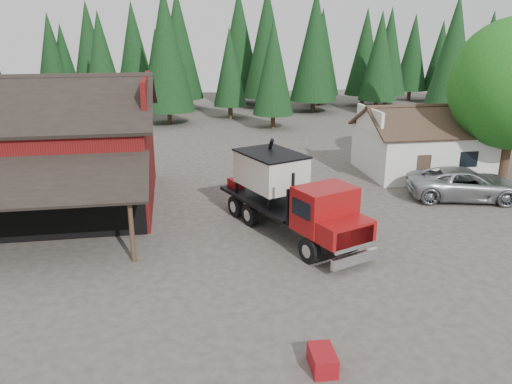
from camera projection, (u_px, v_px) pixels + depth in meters
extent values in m
plane|color=#3F3931|center=(273.00, 274.00, 20.09)|extent=(120.00, 120.00, 0.00)
cube|color=#611110|center=(38.00, 163.00, 26.95)|extent=(12.00, 10.00, 5.00)
cube|color=black|center=(15.00, 104.00, 23.51)|extent=(12.80, 5.53, 2.35)
cube|color=black|center=(40.00, 92.00, 28.19)|extent=(12.80, 5.53, 2.35)
cube|color=#611110|center=(147.00, 95.00, 26.79)|extent=(0.25, 7.00, 2.00)
cylinder|color=#382619|center=(132.00, 231.00, 20.74)|extent=(0.20, 0.20, 2.80)
cube|color=black|center=(12.00, 202.00, 22.38)|extent=(11.70, 0.08, 3.90)
cube|color=silver|center=(423.00, 151.00, 33.83)|extent=(8.00, 6.00, 3.00)
cube|color=#38281E|center=(438.00, 122.00, 31.72)|extent=(8.60, 3.42, 1.80)
cube|color=#38281E|center=(416.00, 114.00, 34.53)|extent=(8.60, 3.42, 1.80)
cube|color=silver|center=(370.00, 119.00, 32.50)|extent=(0.20, 4.20, 1.50)
cube|color=silver|center=(482.00, 116.00, 33.75)|extent=(0.20, 4.20, 1.50)
cube|color=#38281E|center=(423.00, 171.00, 30.93)|extent=(0.90, 0.06, 2.00)
cube|color=black|center=(469.00, 159.00, 31.21)|extent=(1.20, 0.06, 1.00)
cylinder|color=#382619|center=(505.00, 158.00, 31.62)|extent=(0.60, 0.60, 3.20)
sphere|color=#166017|center=(488.00, 102.00, 31.11)|extent=(4.40, 4.40, 4.40)
cylinder|color=#382619|center=(273.00, 120.00, 48.88)|extent=(0.44, 0.44, 1.60)
cone|color=black|center=(273.00, 67.00, 47.28)|extent=(3.96, 3.96, 9.00)
cylinder|color=#382619|center=(445.00, 123.00, 47.64)|extent=(0.44, 0.44, 1.60)
cone|color=black|center=(453.00, 57.00, 45.72)|extent=(4.84, 4.84, 11.00)
cylinder|color=#382619|center=(170.00, 116.00, 51.06)|extent=(0.44, 0.44, 1.60)
cone|color=black|center=(166.00, 49.00, 48.99)|extent=(5.28, 5.28, 12.00)
cylinder|color=black|center=(310.00, 250.00, 20.88)|extent=(0.75, 1.18, 1.13)
cylinder|color=black|center=(349.00, 240.00, 21.94)|extent=(0.75, 1.18, 1.13)
cylinder|color=black|center=(250.00, 215.00, 24.88)|extent=(0.75, 1.18, 1.13)
cylinder|color=black|center=(286.00, 207.00, 25.94)|extent=(0.75, 1.18, 1.13)
cylinder|color=black|center=(236.00, 206.00, 26.04)|extent=(0.75, 1.18, 1.13)
cylinder|color=black|center=(271.00, 199.00, 27.10)|extent=(0.75, 1.18, 1.13)
cube|color=black|center=(287.00, 213.00, 23.95)|extent=(4.31, 8.61, 0.41)
cube|color=silver|center=(355.00, 259.00, 20.12)|extent=(2.26, 1.04, 0.46)
cube|color=silver|center=(354.00, 239.00, 19.95)|extent=(1.85, 0.82, 0.92)
cube|color=maroon|center=(344.00, 231.00, 20.40)|extent=(2.64, 2.09, 0.87)
cube|color=maroon|center=(325.00, 208.00, 21.30)|extent=(2.93, 2.53, 1.90)
cube|color=black|center=(337.00, 207.00, 20.54)|extent=(2.03, 0.87, 0.92)
cylinder|color=black|center=(293.00, 194.00, 21.37)|extent=(0.19, 0.19, 1.85)
cube|color=black|center=(310.00, 203.00, 22.15)|extent=(2.38, 1.04, 1.64)
cube|color=black|center=(270.00, 199.00, 25.02)|extent=(4.63, 6.49, 0.16)
cube|color=beige|center=(271.00, 170.00, 24.55)|extent=(3.44, 4.02, 1.64)
cone|color=beige|center=(271.00, 190.00, 24.87)|extent=(2.93, 2.93, 0.72)
cube|color=black|center=(271.00, 154.00, 24.28)|extent=(3.58, 4.15, 0.08)
cylinder|color=black|center=(266.00, 164.00, 26.05)|extent=(0.45, 2.27, 3.13)
cube|color=maroon|center=(236.00, 183.00, 26.63)|extent=(0.88, 0.99, 0.46)
cylinder|color=silver|center=(334.00, 225.00, 22.81)|extent=(0.91, 1.16, 0.57)
imported|color=#A2A5AA|center=(465.00, 184.00, 28.65)|extent=(6.98, 4.48, 1.79)
cube|color=maroon|center=(322.00, 360.00, 14.42)|extent=(0.74, 1.13, 0.60)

